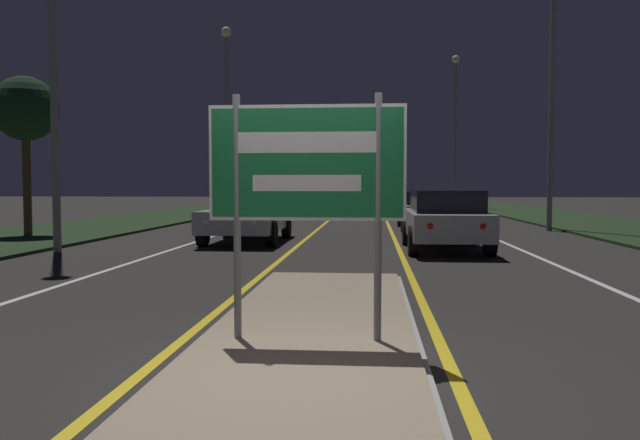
{
  "coord_description": "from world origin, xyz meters",
  "views": [
    {
      "loc": [
        0.6,
        -4.92,
        1.55
      ],
      "look_at": [
        0.0,
        2.37,
        1.14
      ],
      "focal_mm": 35.0,
      "sensor_mm": 36.0,
      "label": 1
    }
  ],
  "objects": [
    {
      "name": "streetlight_left_far",
      "position": [
        -6.54,
        25.63,
        5.87
      ],
      "size": [
        0.5,
        0.5,
        9.33
      ],
      "color": "gray",
      "rests_on": "ground_plane"
    },
    {
      "name": "car_receding_0",
      "position": [
        2.36,
        10.09,
        0.76
      ],
      "size": [
        1.88,
        4.22,
        1.44
      ],
      "color": "#B7B7BC",
      "rests_on": "ground_plane"
    },
    {
      "name": "highway_sign",
      "position": [
        0.0,
        0.86,
        1.67
      ],
      "size": [
        1.84,
        0.07,
        2.3
      ],
      "color": "gray",
      "rests_on": "median_island"
    },
    {
      "name": "verge_right",
      "position": [
        9.5,
        20.0,
        0.04
      ],
      "size": [
        5.0,
        100.0,
        0.08
      ],
      "color": "#1E3319",
      "rests_on": "ground_plane"
    },
    {
      "name": "streetlight_right_far",
      "position": [
        6.24,
        38.1,
        6.62
      ],
      "size": [
        0.54,
        0.54,
        10.3
      ],
      "color": "gray",
      "rests_on": "ground_plane"
    },
    {
      "name": "median_island",
      "position": [
        0.0,
        0.87,
        0.04
      ],
      "size": [
        2.18,
        9.06,
        0.1
      ],
      "color": "#999993",
      "rests_on": "ground_plane"
    },
    {
      "name": "centre_line_yellow_left",
      "position": [
        -1.28,
        25.0,
        0.0
      ],
      "size": [
        0.12,
        70.0,
        0.01
      ],
      "color": "gold",
      "rests_on": "ground_plane"
    },
    {
      "name": "edge_line_white_left",
      "position": [
        -7.2,
        25.0,
        0.0
      ],
      "size": [
        0.1,
        70.0,
        0.01
      ],
      "color": "silver",
      "rests_on": "ground_plane"
    },
    {
      "name": "centre_line_yellow_right",
      "position": [
        1.28,
        25.0,
        0.0
      ],
      "size": [
        0.12,
        70.0,
        0.01
      ],
      "color": "gold",
      "rests_on": "ground_plane"
    },
    {
      "name": "edge_line_white_right",
      "position": [
        7.2,
        25.0,
        0.0
      ],
      "size": [
        0.1,
        70.0,
        0.01
      ],
      "color": "silver",
      "rests_on": "ground_plane"
    },
    {
      "name": "streetlight_right_near",
      "position": [
        6.67,
        16.91,
        6.84
      ],
      "size": [
        0.57,
        0.57,
        10.42
      ],
      "color": "gray",
      "rests_on": "ground_plane"
    },
    {
      "name": "verge_left",
      "position": [
        -9.5,
        20.0,
        0.04
      ],
      "size": [
        5.0,
        100.0,
        0.08
      ],
      "color": "#1E3319",
      "rests_on": "ground_plane"
    },
    {
      "name": "lane_line_white_right",
      "position": [
        4.2,
        25.0,
        0.0
      ],
      "size": [
        0.12,
        70.0,
        0.01
      ],
      "color": "silver",
      "rests_on": "ground_plane"
    },
    {
      "name": "car_approaching_0",
      "position": [
        -2.78,
        12.0,
        0.76
      ],
      "size": [
        1.99,
        4.45,
        1.43
      ],
      "color": "#B7B7BC",
      "rests_on": "ground_plane"
    },
    {
      "name": "lane_line_white_left",
      "position": [
        -4.2,
        25.0,
        0.0
      ],
      "size": [
        0.12,
        70.0,
        0.01
      ],
      "color": "silver",
      "rests_on": "ground_plane"
    },
    {
      "name": "roadside_palm_left",
      "position": [
        -9.69,
        13.0,
        3.79
      ],
      "size": [
        1.92,
        1.92,
        4.72
      ],
      "color": "#4C3823",
      "rests_on": "verge_left"
    },
    {
      "name": "car_receding_1",
      "position": [
        2.52,
        17.3,
        0.71
      ],
      "size": [
        1.85,
        4.56,
        1.33
      ],
      "color": "silver",
      "rests_on": "ground_plane"
    },
    {
      "name": "ground_plane",
      "position": [
        0.0,
        0.0,
        0.0
      ],
      "size": [
        160.0,
        160.0,
        0.0
      ],
      "primitive_type": "plane",
      "color": "#282623"
    }
  ]
}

